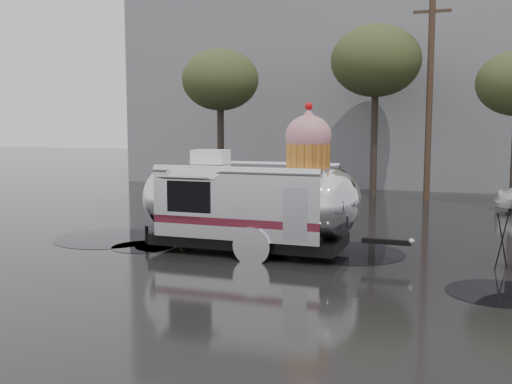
% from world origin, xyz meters
% --- Properties ---
extents(ground, '(120.00, 120.00, 0.00)m').
position_xyz_m(ground, '(0.00, 0.00, 0.00)').
color(ground, black).
rests_on(ground, ground).
extents(puddles, '(13.56, 8.15, 0.01)m').
position_xyz_m(puddles, '(-2.68, 2.30, 0.01)').
color(puddles, black).
rests_on(puddles, ground).
extents(grey_building, '(22.00, 12.00, 13.00)m').
position_xyz_m(grey_building, '(-4.00, 24.00, 6.50)').
color(grey_building, slate).
rests_on(grey_building, ground).
extents(utility_pole, '(1.60, 0.28, 9.00)m').
position_xyz_m(utility_pole, '(2.50, 14.00, 4.62)').
color(utility_pole, '#473323').
rests_on(utility_pole, ground).
extents(tree_left, '(3.64, 3.64, 6.95)m').
position_xyz_m(tree_left, '(-7.00, 13.00, 5.48)').
color(tree_left, '#382D26').
rests_on(tree_left, ground).
extents(tree_mid, '(4.20, 4.20, 8.03)m').
position_xyz_m(tree_mid, '(0.00, 15.00, 6.34)').
color(tree_mid, '#382D26').
rests_on(tree_mid, ground).
extents(barricade_row, '(4.30, 0.80, 1.00)m').
position_xyz_m(barricade_row, '(-5.55, 9.96, 0.52)').
color(barricade_row, '#473323').
rests_on(barricade_row, ground).
extents(airstream_trailer, '(7.60, 2.92, 4.09)m').
position_xyz_m(airstream_trailer, '(-1.49, 1.46, 1.43)').
color(airstream_trailer, silver).
rests_on(airstream_trailer, ground).
extents(person_left, '(0.78, 0.77, 1.82)m').
position_xyz_m(person_left, '(-3.45, 1.54, 0.91)').
color(person_left, gold).
rests_on(person_left, ground).
extents(umbrella_pink, '(1.05, 1.05, 2.27)m').
position_xyz_m(umbrella_pink, '(-3.45, 1.54, 1.91)').
color(umbrella_pink, pink).
rests_on(umbrella_pink, ground).
extents(tripod, '(0.53, 0.57, 1.39)m').
position_xyz_m(tripod, '(4.91, 1.51, 0.80)').
color(tripod, black).
rests_on(tripod, ground).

